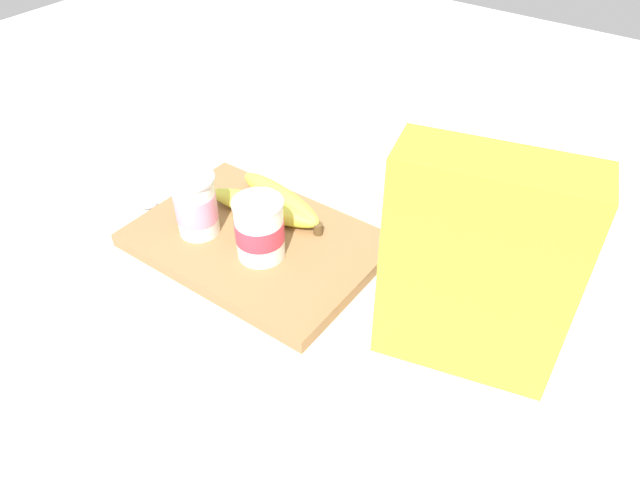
{
  "coord_description": "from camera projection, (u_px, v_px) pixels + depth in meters",
  "views": [
    {
      "loc": [
        -0.47,
        0.49,
        0.58
      ],
      "look_at": [
        -0.12,
        0.0,
        0.07
      ],
      "focal_mm": 33.23,
      "sensor_mm": 36.0,
      "label": 1
    }
  ],
  "objects": [
    {
      "name": "ground_plane",
      "position": [
        257.0,
        247.0,
        0.89
      ],
      "size": [
        2.4,
        2.4,
        0.0
      ],
      "primitive_type": "plane",
      "color": "silver"
    },
    {
      "name": "cutting_board",
      "position": [
        257.0,
        242.0,
        0.88
      ],
      "size": [
        0.36,
        0.25,
        0.02
      ],
      "primitive_type": "cube",
      "color": "olive",
      "rests_on": "ground_plane"
    },
    {
      "name": "yogurt_cup_back",
      "position": [
        196.0,
        205.0,
        0.86
      ],
      "size": [
        0.07,
        0.07,
        0.1
      ],
      "color": "white",
      "rests_on": "cutting_board"
    },
    {
      "name": "banana_bunch",
      "position": [
        272.0,
        203.0,
        0.91
      ],
      "size": [
        0.2,
        0.1,
        0.04
      ],
      "color": "#D9DB43",
      "rests_on": "cutting_board"
    },
    {
      "name": "spoon",
      "position": [
        129.0,
        206.0,
        0.96
      ],
      "size": [
        0.11,
        0.1,
        0.01
      ],
      "color": "silver",
      "rests_on": "ground_plane"
    },
    {
      "name": "cereal_box",
      "position": [
        477.0,
        269.0,
        0.65
      ],
      "size": [
        0.22,
        0.12,
        0.28
      ],
      "primitive_type": "cube",
      "rotation": [
        0.0,
        0.0,
        3.39
      ],
      "color": "yellow",
      "rests_on": "ground_plane"
    },
    {
      "name": "yogurt_cup_front",
      "position": [
        260.0,
        229.0,
        0.82
      ],
      "size": [
        0.07,
        0.07,
        0.09
      ],
      "color": "white",
      "rests_on": "cutting_board"
    }
  ]
}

